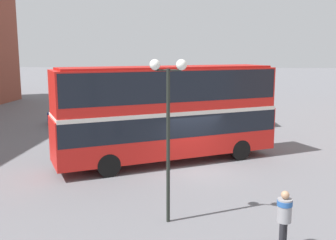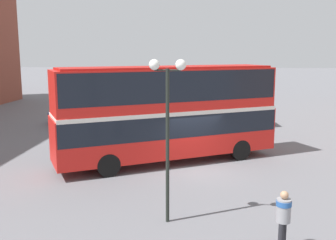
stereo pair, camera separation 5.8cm
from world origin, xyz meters
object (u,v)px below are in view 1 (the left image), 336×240
double_decker_bus (168,108)px  parked_car_kerb_near (246,116)px  parked_car_kerb_far (77,115)px  street_lamp_twin_globe (168,104)px  pedestrian_foreground (284,214)px

double_decker_bus → parked_car_kerb_near: size_ratio=2.70×
parked_car_kerb_far → street_lamp_twin_globe: (8.48, -17.27, 3.24)m
double_decker_bus → parked_car_kerb_far: double_decker_bus is taller
double_decker_bus → pedestrian_foreground: (4.02, -8.83, -1.73)m
pedestrian_foreground → parked_car_kerb_far: pedestrian_foreground is taller
parked_car_kerb_near → parked_car_kerb_far: 13.12m
double_decker_bus → street_lamp_twin_globe: 7.30m
double_decker_bus → parked_car_kerb_near: (5.19, 10.74, -2.07)m
street_lamp_twin_globe → pedestrian_foreground: bearing=-25.5°
parked_car_kerb_far → street_lamp_twin_globe: size_ratio=0.83×
street_lamp_twin_globe → parked_car_kerb_far: bearing=116.1°
parked_car_kerb_far → street_lamp_twin_globe: 19.51m
parked_car_kerb_far → double_decker_bus: bearing=-42.2°
parked_car_kerb_near → double_decker_bus: bearing=59.9°
double_decker_bus → parked_car_kerb_far: size_ratio=2.50×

